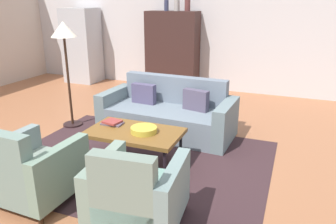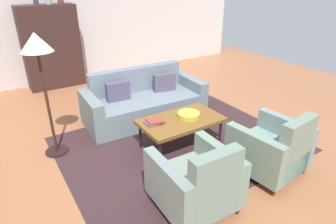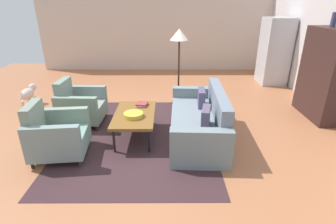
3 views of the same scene
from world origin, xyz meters
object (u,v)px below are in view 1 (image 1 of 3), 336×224
object	(u,v)px
coffee_table	(134,134)
armchair_left	(31,172)
floor_lamp	(64,39)
vase_tall	(166,5)
cabinet	(172,51)
armchair_right	(136,196)
vase_small	(188,4)
couch	(169,114)
fruit_bowl	(144,130)
refrigerator	(82,46)
vase_round	(177,3)
book_stack	(112,123)

from	to	relation	value
coffee_table	armchair_left	bearing A→B (deg)	-117.31
floor_lamp	vase_tall	bearing A→B (deg)	79.05
armchair_left	cabinet	bearing A→B (deg)	95.43
armchair_right	vase_small	world-z (taller)	vase_small
coffee_table	couch	bearing A→B (deg)	89.81
fruit_bowl	refrigerator	size ratio (longest dim) A/B	0.18
coffee_table	fruit_bowl	bearing A→B (deg)	0.00
cabinet	vase_small	bearing A→B (deg)	-0.77
vase_round	refrigerator	bearing A→B (deg)	-177.75
vase_round	vase_small	size ratio (longest dim) A/B	1.07
coffee_table	fruit_bowl	distance (m)	0.15
couch	armchair_right	size ratio (longest dim) A/B	2.43
floor_lamp	couch	bearing A→B (deg)	12.11
coffee_table	vase_small	xyz separation A→B (m)	(-0.56, 3.76, 1.55)
armchair_right	cabinet	distance (m)	5.18
coffee_table	book_stack	xyz separation A→B (m)	(-0.38, 0.10, 0.06)
fruit_bowl	vase_small	size ratio (longest dim) A/B	1.05
armchair_right	vase_small	size ratio (longest dim) A/B	2.76
floor_lamp	vase_small	bearing A→B (deg)	69.96
cabinet	vase_tall	distance (m)	1.05
fruit_bowl	vase_round	xyz separation A→B (m)	(-0.94, 3.76, 1.48)
refrigerator	coffee_table	bearing A→B (deg)	-47.49
floor_lamp	coffee_table	bearing A→B (deg)	-27.29
armchair_right	vase_tall	bearing A→B (deg)	103.12
vase_tall	floor_lamp	bearing A→B (deg)	-100.95
cabinet	floor_lamp	xyz separation A→B (m)	(-0.71, -2.92, 0.54)
cabinet	coffee_table	bearing A→B (deg)	-76.42
coffee_table	vase_round	xyz separation A→B (m)	(-0.81, 3.76, 1.56)
cabinet	vase_tall	size ratio (longest dim) A/B	6.62
couch	book_stack	xyz separation A→B (m)	(-0.38, -1.08, 0.19)
refrigerator	cabinet	bearing A→B (deg)	2.45
armchair_right	cabinet	size ratio (longest dim) A/B	0.49
coffee_table	cabinet	xyz separation A→B (m)	(-0.91, 3.76, 0.49)
cabinet	floor_lamp	size ratio (longest dim) A/B	1.05
vase_small	refrigerator	distance (m)	2.98
vase_tall	vase_small	size ratio (longest dim) A/B	0.85
vase_tall	floor_lamp	size ratio (longest dim) A/B	0.16
armchair_left	floor_lamp	xyz separation A→B (m)	(-1.02, 2.00, 1.10)
book_stack	fruit_bowl	bearing A→B (deg)	-11.18
coffee_table	vase_tall	size ratio (longest dim) A/B	4.42
armchair_left	vase_small	size ratio (longest dim) A/B	2.76
fruit_bowl	floor_lamp	xyz separation A→B (m)	(-1.76, 0.84, 0.96)
fruit_bowl	refrigerator	bearing A→B (deg)	133.63
couch	book_stack	world-z (taller)	couch
cabinet	floor_lamp	distance (m)	3.06
refrigerator	book_stack	bearing A→B (deg)	-50.12
coffee_table	refrigerator	bearing A→B (deg)	132.51
vase_round	floor_lamp	xyz separation A→B (m)	(-0.81, -2.92, -0.53)
armchair_left	fruit_bowl	world-z (taller)	armchair_left
fruit_bowl	armchair_right	bearing A→B (deg)	-67.97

